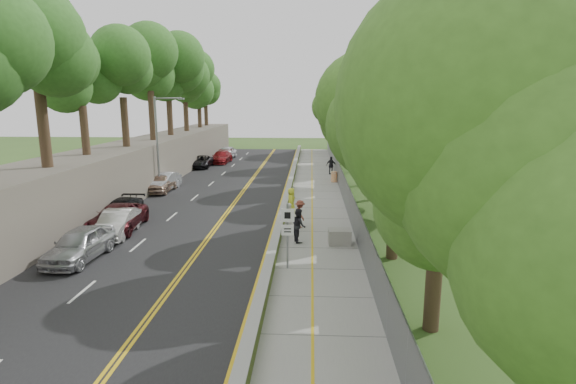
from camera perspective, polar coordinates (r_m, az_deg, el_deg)
The scene contains 26 objects.
ground at distance 24.05m, azimuth -2.19°, elevation -7.12°, with size 140.00×140.00×0.00m, color #33511E.
road at distance 39.18m, azimuth -8.11°, elevation 0.18°, with size 11.20×66.00×0.04m, color black.
sidewalk at distance 38.46m, azimuth 3.59°, elevation 0.07°, with size 4.20×66.00×0.05m, color gray.
jersey_barrier at distance 38.44m, azimuth 0.17°, elevation 0.50°, with size 0.42×66.00×0.60m, color #A6DE2F.
rock_embankment at distance 41.17m, azimuth -19.34°, elevation 2.99°, with size 5.00×66.00×4.00m, color #595147.
chainlink_fence at distance 38.36m, azimuth 6.75°, elevation 1.46°, with size 0.04×66.00×2.00m, color slate.
trees_embankment at distance 40.68m, azimuth -19.50°, elevation 14.91°, with size 6.40×66.00×13.00m, color #387426, non-canonical shape.
trees_fenceside at distance 38.00m, azimuth 10.56°, elevation 10.35°, with size 7.00×66.00×14.00m, color #4C822A, non-canonical shape.
streetlight at distance 38.89m, azimuth -15.99°, elevation 6.64°, with size 2.52×0.22×8.00m.
signpost at distance 20.51m, azimuth -0.06°, elevation -4.69°, with size 0.62×0.09×3.10m.
construction_barrel at distance 42.92m, azimuth 5.88°, elevation 1.95°, with size 0.60×0.60×0.99m, color orange.
concrete_block at distance 24.58m, azimuth 6.56°, elevation -5.66°, with size 1.21×0.90×0.80m, color gray.
car_0 at distance 24.20m, azimuth -24.95°, elevation -6.04°, with size 1.87×4.66×1.59m, color #AFB0B4.
car_1 at distance 27.61m, azimuth -20.87°, elevation -3.73°, with size 1.56×4.46×1.47m, color silver.
car_2 at distance 28.70m, azimuth -20.89°, elevation -3.13°, with size 2.50×5.42×1.51m, color #50161D.
car_3 at distance 31.11m, azimuth -20.39°, elevation -2.15°, with size 1.87×4.60×1.34m, color black.
car_4 at distance 39.59m, azimuth -15.78°, elevation 1.11°, with size 1.78×4.43×1.51m, color tan.
car_5 at distance 40.06m, azimuth -15.56°, elevation 1.26°, with size 1.62×4.63×1.53m, color silver.
car_6 at distance 52.80m, azimuth -10.99°, elevation 3.80°, with size 2.24×4.86×1.35m, color black.
car_7 at distance 56.17m, azimuth -8.47°, elevation 4.41°, with size 2.05×5.04×1.46m, color maroon.
car_8 at distance 60.19m, azimuth -7.84°, elevation 4.99°, with size 1.93×4.81×1.64m, color silver.
painter_0 at distance 30.95m, azimuth 0.41°, elevation -1.07°, with size 0.85×0.55×1.74m, color yellow.
painter_1 at distance 26.15m, azimuth 0.17°, elevation -3.35°, with size 0.67×0.44×1.83m, color silver.
painter_2 at distance 24.63m, azimuth 1.37°, elevation -4.26°, with size 0.91×0.71×1.87m, color black.
painter_3 at distance 27.43m, azimuth 1.54°, elevation -2.79°, with size 1.09×0.63×1.69m, color brown.
person_far at distance 47.14m, azimuth 5.51°, elevation 3.37°, with size 1.10×0.46×1.87m, color black.
Camera 1 is at (2.09, -22.67, 7.74)m, focal length 28.00 mm.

